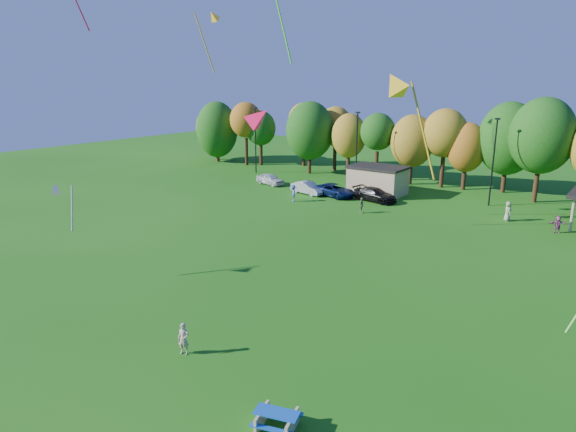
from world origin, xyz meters
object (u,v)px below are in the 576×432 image
Objects in this scene: car_a at (270,179)px; car_b at (308,188)px; car_d at (375,195)px; kite_flyer at (184,339)px; car_c at (334,190)px; picnic_table at (277,419)px.

car_b is at bearing -92.70° from car_a.
car_d is at bearing -80.55° from car_a.
car_d is (7.89, 1.36, 0.02)m from car_b.
kite_flyer is 40.99m from car_a.
kite_flyer is 35.77m from car_c.
car_a is 0.81× the size of car_d.
kite_flyer is at bearing -136.93° from car_a.
car_d is (4.78, 0.63, 0.03)m from car_c.
car_c is (9.95, -0.84, 0.01)m from car_a.
car_b reaches higher than picnic_table.
kite_flyer is at bearing -145.50° from car_b.
car_b is 3.20m from car_c.
picnic_table is 1.28× the size of kite_flyer.
picnic_table is at bearing -139.75° from car_c.
kite_flyer is 35.04m from car_d.
car_c is at bearing 101.47° from picnic_table.
car_a is at bearing 96.75° from car_c.
car_a is at bearing 98.62° from car_d.
car_d is (14.73, -0.21, 0.04)m from car_a.
picnic_table is 7.22m from kite_flyer.
kite_flyer is (-7.02, 1.66, 0.37)m from picnic_table.
picnic_table is 0.47× the size of car_b.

